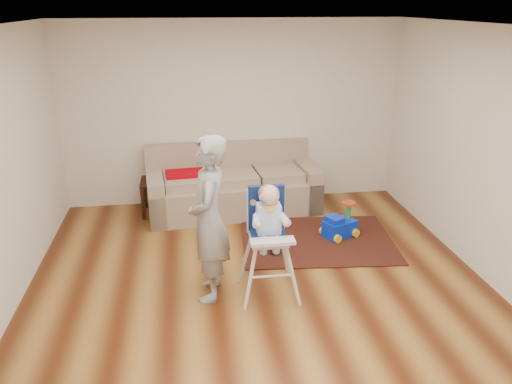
{
  "coord_description": "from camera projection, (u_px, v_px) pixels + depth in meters",
  "views": [
    {
      "loc": [
        -0.72,
        -4.53,
        2.91
      ],
      "look_at": [
        0.0,
        0.4,
        1.0
      ],
      "focal_mm": 35.0,
      "sensor_mm": 36.0,
      "label": 1
    }
  ],
  "objects": [
    {
      "name": "ground",
      "position": [
        261.0,
        293.0,
        5.32
      ],
      "size": [
        5.5,
        5.5,
        0.0
      ],
      "primitive_type": "plane",
      "color": "#491F0C",
      "rests_on": "ground"
    },
    {
      "name": "room_envelope",
      "position": [
        254.0,
        109.0,
        5.14
      ],
      "size": [
        5.04,
        5.52,
        2.72
      ],
      "color": "silver",
      "rests_on": "ground"
    },
    {
      "name": "sofa",
      "position": [
        233.0,
        180.0,
        7.27
      ],
      "size": [
        2.54,
        1.22,
        0.95
      ],
      "rotation": [
        0.0,
        0.0,
        0.09
      ],
      "color": "tan",
      "rests_on": "ground"
    },
    {
      "name": "side_table",
      "position": [
        159.0,
        196.0,
        7.27
      ],
      "size": [
        0.5,
        0.5,
        0.5
      ],
      "primitive_type": null,
      "color": "black",
      "rests_on": "ground"
    },
    {
      "name": "area_rug",
      "position": [
        317.0,
        240.0,
        6.48
      ],
      "size": [
        2.05,
        1.61,
        0.02
      ],
      "primitive_type": "cube",
      "rotation": [
        0.0,
        0.0,
        -0.09
      ],
      "color": "black",
      "rests_on": "ground"
    },
    {
      "name": "ride_on_toy",
      "position": [
        340.0,
        220.0,
        6.5
      ],
      "size": [
        0.5,
        0.44,
        0.45
      ],
      "primitive_type": null,
      "rotation": [
        0.0,
        0.0,
        0.43
      ],
      "color": "#082FD8",
      "rests_on": "area_rug"
    },
    {
      "name": "toy_ball",
      "position": [
        275.0,
        247.0,
        6.1
      ],
      "size": [
        0.16,
        0.16,
        0.16
      ],
      "primitive_type": "sphere",
      "color": "#082FD8",
      "rests_on": "area_rug"
    },
    {
      "name": "high_chair",
      "position": [
        269.0,
        243.0,
        5.12
      ],
      "size": [
        0.57,
        0.57,
        1.23
      ],
      "rotation": [
        0.0,
        0.0,
        -0.01
      ],
      "color": "silver",
      "rests_on": "ground"
    },
    {
      "name": "adult",
      "position": [
        209.0,
        220.0,
        5.0
      ],
      "size": [
        0.48,
        0.67,
        1.73
      ],
      "primitive_type": "imported",
      "rotation": [
        0.0,
        0.0,
        -1.68
      ],
      "color": "gray",
      "rests_on": "ground"
    }
  ]
}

